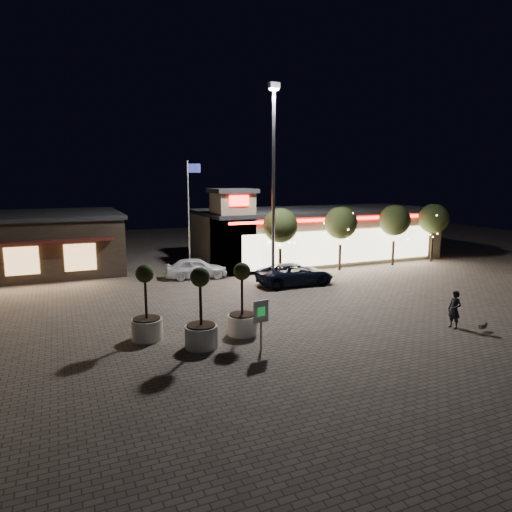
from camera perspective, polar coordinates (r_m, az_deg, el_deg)
name	(u,v)px	position (r m, az deg, el deg)	size (l,w,h in m)	color
ground	(309,329)	(21.25, 6.64, -9.10)	(90.00, 90.00, 0.00)	#6B6257
retail_building	(313,234)	(38.85, 7.15, 2.80)	(20.40, 8.40, 6.10)	tan
restaurant_building	(3,243)	(37.81, -29.11, 1.38)	(16.40, 11.00, 4.30)	#382D23
floodlight_pole	(274,175)	(28.13, 2.20, 10.08)	(0.60, 0.40, 12.38)	gray
flagpole	(190,209)	(31.53, -8.27, 5.81)	(0.95, 0.10, 8.00)	white
string_tree_a	(280,226)	(31.87, 3.07, 3.80)	(2.42, 2.42, 4.79)	#332319
string_tree_b	(341,223)	(34.39, 10.56, 4.09)	(2.42, 2.42, 4.79)	#332319
string_tree_c	(395,220)	(37.42, 16.94, 4.27)	(2.42, 2.42, 4.79)	#332319
string_tree_d	(434,219)	(40.12, 21.31, 4.37)	(2.42, 2.42, 4.79)	#332319
pickup_truck	(295,274)	(29.61, 4.92, -2.27)	(2.34, 5.08, 1.41)	black
white_sedan	(196,268)	(31.68, -7.47, -1.49)	(1.71, 4.24, 1.45)	white
pedestrian	(455,310)	(22.92, 23.57, -6.17)	(0.64, 0.42, 1.76)	black
dog	(484,326)	(23.22, 26.57, -7.78)	(0.49, 0.20, 0.26)	#59514C
planter_left	(147,316)	(20.15, -13.52, -7.36)	(1.33, 1.33, 3.26)	white
planter_mid	(201,323)	(18.85, -6.89, -8.30)	(1.35, 1.35, 3.32)	white
planter_right	(242,312)	(20.23, -1.75, -7.06)	(1.31, 1.31, 3.22)	white
valet_sign	(261,316)	(18.23, 0.63, -7.47)	(0.68, 0.17, 2.06)	gray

